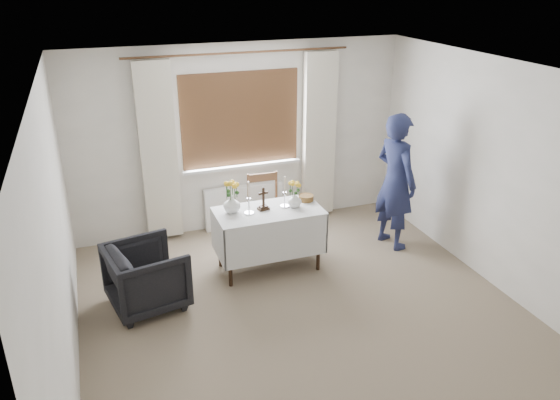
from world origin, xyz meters
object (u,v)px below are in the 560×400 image
(wooden_cross, at_px, (263,199))
(flower_vase_left, at_px, (232,204))
(wooden_chair, at_px, (266,212))
(person, at_px, (395,181))
(altar_table, at_px, (269,240))
(flower_vase_right, at_px, (295,200))
(armchair, at_px, (147,276))

(wooden_cross, xyz_separation_m, flower_vase_left, (-0.36, 0.05, -0.03))
(wooden_chair, bearing_deg, flower_vase_left, -136.84)
(person, bearing_deg, flower_vase_left, 76.41)
(altar_table, distance_m, wooden_chair, 0.60)
(wooden_cross, relative_size, flower_vase_right, 1.61)
(altar_table, xyz_separation_m, wooden_chair, (0.16, 0.57, 0.09))
(armchair, xyz_separation_m, wooden_cross, (1.42, 0.35, 0.55))
(armchair, xyz_separation_m, flower_vase_right, (1.78, 0.30, 0.50))
(armchair, height_order, wooden_cross, wooden_cross)
(flower_vase_left, height_order, flower_vase_right, flower_vase_left)
(person, bearing_deg, wooden_chair, 58.88)
(wooden_cross, relative_size, flower_vase_left, 1.32)
(armchair, bearing_deg, altar_table, -89.27)
(person, bearing_deg, flower_vase_right, 80.07)
(flower_vase_left, distance_m, flower_vase_right, 0.74)
(armchair, xyz_separation_m, person, (3.17, 0.37, 0.53))
(flower_vase_right, bearing_deg, flower_vase_left, 172.14)
(altar_table, relative_size, wooden_cross, 4.52)
(wooden_cross, bearing_deg, person, -9.77)
(armchair, distance_m, flower_vase_right, 1.88)
(person, relative_size, flower_vase_right, 10.29)
(armchair, height_order, flower_vase_left, flower_vase_left)
(flower_vase_right, bearing_deg, wooden_cross, 172.39)
(armchair, relative_size, wooden_cross, 2.81)
(wooden_chair, height_order, wooden_cross, wooden_cross)
(wooden_cross, bearing_deg, flower_vase_left, 161.61)
(wooden_chair, xyz_separation_m, armchair, (-1.62, -0.88, -0.12))
(wooden_chair, bearing_deg, flower_vase_right, -71.58)
(altar_table, height_order, wooden_cross, wooden_cross)
(altar_table, height_order, wooden_chair, wooden_chair)
(wooden_chair, bearing_deg, altar_table, -102.66)
(wooden_chair, relative_size, armchair, 1.22)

